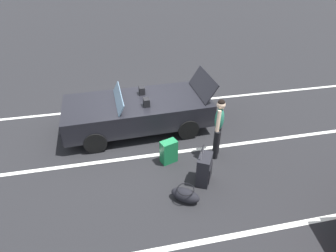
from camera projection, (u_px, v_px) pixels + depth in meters
The scene contains 9 objects.
ground_plane at pixel (139, 128), 8.45m from camera, with size 80.00×80.00×0.00m, color black.
lot_line_near at pixel (134, 106), 9.55m from camera, with size 18.00×0.12×0.01m, color silver.
lot_line_mid at pixel (145, 156), 7.35m from camera, with size 18.00×0.12×0.01m, color silver.
lot_line_far at pixel (165, 249), 5.15m from camera, with size 18.00×0.12×0.01m, color silver.
convertible_car at pixel (131, 112), 8.08m from camera, with size 4.28×1.97×1.50m.
suitcase_large_black at pixel (204, 169), 6.39m from camera, with size 0.48×0.56×0.97m.
suitcase_medium_bright at pixel (169, 152), 7.02m from camera, with size 0.46×0.36×0.62m.
duffel_bag at pixel (185, 195), 6.03m from camera, with size 0.70×0.62×0.34m.
traveler_person at pixel (219, 126), 6.87m from camera, with size 0.37×0.57×1.65m.
Camera 1 is at (0.57, 7.03, 4.73)m, focal length 30.07 mm.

